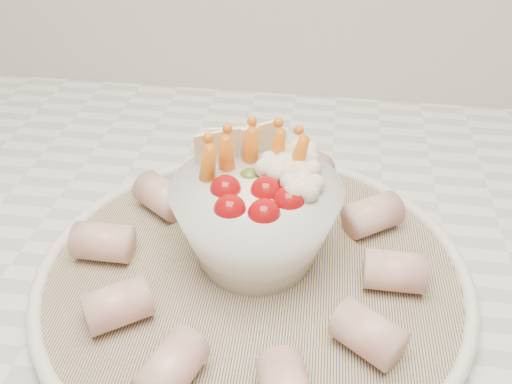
# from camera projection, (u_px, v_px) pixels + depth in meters

# --- Properties ---
(serving_platter) EXTENTS (0.38, 0.38, 0.02)m
(serving_platter) POSITION_uv_depth(u_px,v_px,m) (253.00, 275.00, 0.49)
(serving_platter) COLOR navy
(serving_platter) RESTS_ON kitchen_counter
(veggie_bowl) EXTENTS (0.14, 0.14, 0.11)m
(veggie_bowl) POSITION_uv_depth(u_px,v_px,m) (258.00, 216.00, 0.48)
(veggie_bowl) COLOR white
(veggie_bowl) RESTS_ON serving_platter
(cured_meat_rolls) EXTENTS (0.30, 0.31, 0.03)m
(cured_meat_rolls) POSITION_uv_depth(u_px,v_px,m) (252.00, 257.00, 0.48)
(cured_meat_rolls) COLOR #BE5B57
(cured_meat_rolls) RESTS_ON serving_platter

